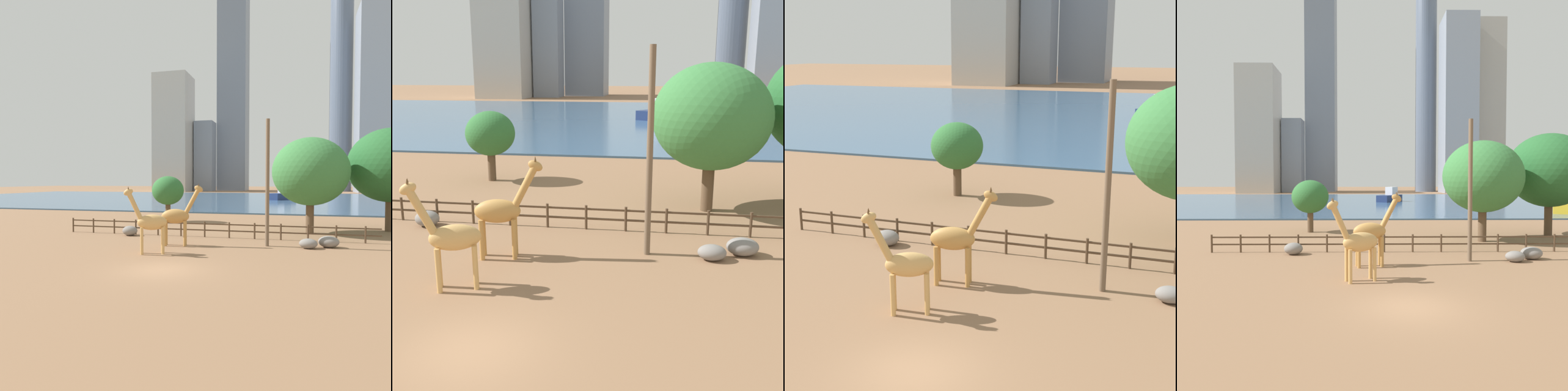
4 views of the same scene
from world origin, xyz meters
TOP-DOWN VIEW (x-y plane):
  - ground_plane at (0.00, 80.00)m, footprint 400.00×400.00m
  - harbor_water at (0.00, 77.00)m, footprint 180.00×86.00m
  - giraffe_tall at (-1.45, 7.46)m, footprint 3.14×1.22m
  - giraffe_companion at (-2.27, 4.02)m, footprint 2.82×1.61m
  - utility_pole at (4.85, 8.86)m, footprint 0.28×0.28m
  - boulder_near_fence at (-6.96, 11.19)m, footprint 1.30×1.11m
  - boulder_by_pole at (9.11, 9.38)m, footprint 1.44×1.09m
  - boulder_small at (7.70, 8.57)m, footprint 1.25×0.94m
  - enclosure_fence at (-0.24, 12.00)m, footprint 26.12×0.14m
  - tree_left_large at (15.23, 19.85)m, footprint 7.63×7.63m
  - tree_center_broad at (-7.46, 22.66)m, footprint 3.68×3.68m
  - tree_right_tall at (8.05, 16.70)m, footprint 6.77×6.77m
  - boat_sailboat at (3.64, 73.38)m, footprint 6.44×8.11m
  - skyline_tower_needle at (35.97, 142.61)m, footprint 13.35×15.20m
  - skyline_block_central at (-45.23, 140.19)m, footprint 14.78×15.68m
  - skyline_tower_glass at (24.81, 156.62)m, footprint 9.32×9.32m
  - skyline_block_left at (48.60, 149.37)m, footprint 16.61×8.87m
  - skyline_block_right at (-33.18, 148.45)m, footprint 8.17×9.41m
  - skyline_tower_short at (-22.54, 161.65)m, footprint 13.18×14.92m

SIDE VIEW (x-z plane):
  - ground_plane at x=0.00m, z-range 0.00..0.00m
  - harbor_water at x=0.00m, z-range 0.00..0.20m
  - boulder_small at x=7.70m, z-range 0.00..0.70m
  - boulder_by_pole at x=9.11m, z-range 0.00..0.82m
  - boulder_near_fence at x=-6.96m, z-range 0.00..0.83m
  - enclosure_fence at x=-0.24m, z-range 0.11..1.41m
  - boat_sailboat at x=3.64m, z-range -0.35..3.07m
  - giraffe_companion at x=-2.27m, z-range -0.13..4.25m
  - giraffe_tall at x=-1.45m, z-range -0.12..4.42m
  - tree_center_broad at x=-7.46m, z-range 0.92..6.17m
  - utility_pole at x=4.85m, z-range 0.00..9.14m
  - tree_right_tall at x=8.05m, z-range 1.23..9.82m
  - tree_left_large at x=15.23m, z-range 1.34..10.93m
  - skyline_block_right at x=-33.18m, z-range 0.00..30.95m
  - skyline_block_central at x=-45.23m, z-range 0.00..50.08m
  - skyline_tower_needle at x=35.97m, z-range 0.00..71.55m
  - skyline_block_left at x=48.60m, z-range 0.00..73.41m
  - skyline_tower_glass at x=24.81m, z-range 0.00..85.72m
  - skyline_tower_short at x=-22.54m, z-range 0.00..94.33m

